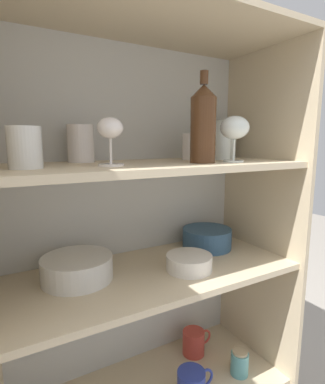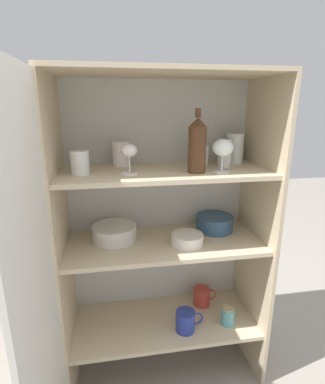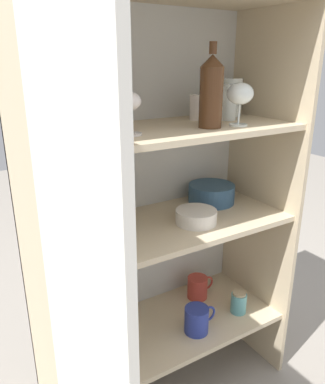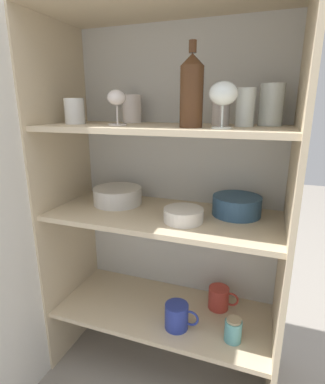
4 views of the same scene
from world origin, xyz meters
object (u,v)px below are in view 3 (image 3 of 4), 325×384
Objects in this scene: plate_stack_white at (98,223)px; mixing_bowl_large at (211,193)px; wine_bottle at (211,91)px; serving_bowl_small at (196,216)px; storage_jar at (239,302)px; coffee_mug_primary at (197,320)px.

mixing_bowl_large is at bearing 3.39° from plate_stack_white.
wine_bottle reaches higher than serving_bowl_small.
serving_bowl_small is 1.56× the size of storage_jar.
wine_bottle is at bearing -43.63° from serving_bowl_small.
plate_stack_white is (-0.36, 0.13, -0.43)m from wine_bottle.
mixing_bowl_large is 1.36× the size of coffee_mug_primary.
serving_bowl_small is (-0.18, -0.14, -0.01)m from mixing_bowl_large.
coffee_mug_primary is at bearing -101.31° from serving_bowl_small.
wine_bottle is 1.92× the size of coffee_mug_primary.
coffee_mug_primary is at bearing -178.48° from storage_jar.
coffee_mug_primary is (0.32, -0.14, -0.43)m from plate_stack_white.
wine_bottle reaches higher than mixing_bowl_large.
plate_stack_white is 0.71m from storage_jar.
serving_bowl_small is 0.48m from storage_jar.
storage_jar is (0.22, 0.01, -0.01)m from coffee_mug_primary.
wine_bottle is 1.40× the size of mixing_bowl_large.
serving_bowl_small is 0.42m from coffee_mug_primary.
coffee_mug_primary is (-0.03, -0.01, -0.86)m from wine_bottle.
wine_bottle is 0.48m from mixing_bowl_large.
wine_bottle is 0.44m from serving_bowl_small.
storage_jar is at bearing -1.99° from wine_bottle.
serving_bowl_small is at bearing -17.87° from plate_stack_white.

